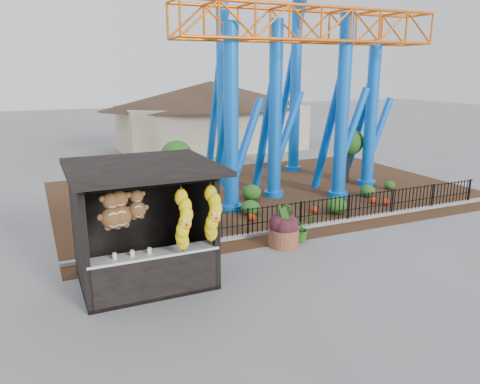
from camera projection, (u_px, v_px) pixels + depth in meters
name	position (u px, v px, depth m)	size (l,w,h in m)	color
ground	(269.00, 278.00, 12.35)	(120.00, 120.00, 0.00)	slate
mulch_bed	(265.00, 192.00, 20.99)	(18.00, 12.00, 0.02)	#331E11
curb	(330.00, 223.00, 16.57)	(18.00, 0.18, 0.12)	gray
prize_booth	(145.00, 228.00, 11.55)	(3.50, 3.40, 3.12)	black
picket_fence	(351.00, 208.00, 16.81)	(12.20, 0.06, 1.00)	black
roller_coaster	(288.00, 43.00, 20.01)	(11.00, 6.37, 10.82)	blue
terracotta_planter	(283.00, 237.00, 14.51)	(0.94, 0.94, 0.58)	brown
planter_foliage	(284.00, 218.00, 14.35)	(0.70, 0.70, 0.64)	#32141A
potted_plant	(301.00, 228.00, 14.92)	(0.79, 0.68, 0.88)	#2A5B1A
landscaping	(304.00, 198.00, 18.83)	(8.15, 3.84, 0.66)	#214E16
pavilion	(211.00, 104.00, 31.60)	(15.00, 15.00, 4.80)	#BFAD8C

